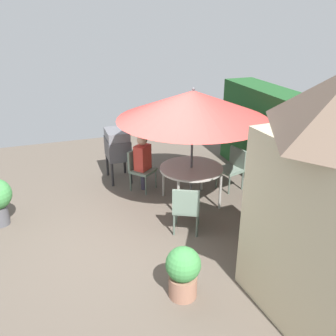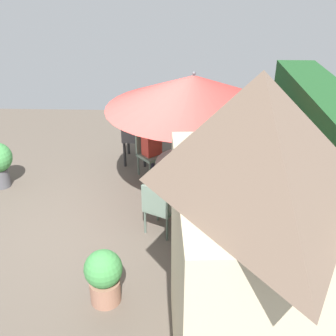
{
  "view_description": "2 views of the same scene",
  "coord_description": "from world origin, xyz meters",
  "px_view_note": "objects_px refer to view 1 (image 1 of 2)",
  "views": [
    {
      "loc": [
        5.49,
        -1.33,
        3.68
      ],
      "look_at": [
        -0.63,
        0.79,
        0.88
      ],
      "focal_mm": 39.5,
      "sensor_mm": 36.0,
      "label": 1
    },
    {
      "loc": [
        5.49,
        1.12,
        3.96
      ],
      "look_at": [
        -0.05,
        0.93,
        1.01
      ],
      "focal_mm": 42.53,
      "sensor_mm": 36.0,
      "label": 2
    }
  ],
  "objects_px": {
    "potted_plant_by_shed": "(183,271)",
    "chair_toward_hedge": "(233,166)",
    "patio_umbrella": "(193,105)",
    "bbq_grill": "(117,145)",
    "chair_near_shed": "(140,167)",
    "patio_table": "(191,170)",
    "person_in_red": "(143,156)",
    "chair_far_side": "(186,207)"
  },
  "relations": [
    {
      "from": "patio_table",
      "to": "chair_toward_hedge",
      "type": "relative_size",
      "value": 1.4
    },
    {
      "from": "potted_plant_by_shed",
      "to": "chair_toward_hedge",
      "type": "bearing_deg",
      "value": 141.07
    },
    {
      "from": "chair_near_shed",
      "to": "chair_toward_hedge",
      "type": "relative_size",
      "value": 1.0
    },
    {
      "from": "patio_umbrella",
      "to": "chair_far_side",
      "type": "distance_m",
      "value": 1.9
    },
    {
      "from": "patio_table",
      "to": "potted_plant_by_shed",
      "type": "xyz_separation_m",
      "value": [
        2.48,
        -1.13,
        -0.3
      ]
    },
    {
      "from": "chair_near_shed",
      "to": "potted_plant_by_shed",
      "type": "bearing_deg",
      "value": -5.24
    },
    {
      "from": "potted_plant_by_shed",
      "to": "person_in_red",
      "type": "height_order",
      "value": "person_in_red"
    },
    {
      "from": "chair_far_side",
      "to": "patio_umbrella",
      "type": "bearing_deg",
      "value": 153.45
    },
    {
      "from": "patio_table",
      "to": "patio_umbrella",
      "type": "distance_m",
      "value": 1.33
    },
    {
      "from": "bbq_grill",
      "to": "chair_far_side",
      "type": "distance_m",
      "value": 2.7
    },
    {
      "from": "chair_near_shed",
      "to": "bbq_grill",
      "type": "bearing_deg",
      "value": -151.63
    },
    {
      "from": "patio_table",
      "to": "chair_far_side",
      "type": "height_order",
      "value": "chair_far_side"
    },
    {
      "from": "patio_umbrella",
      "to": "person_in_red",
      "type": "height_order",
      "value": "patio_umbrella"
    },
    {
      "from": "patio_umbrella",
      "to": "bbq_grill",
      "type": "height_order",
      "value": "patio_umbrella"
    },
    {
      "from": "patio_umbrella",
      "to": "potted_plant_by_shed",
      "type": "bearing_deg",
      "value": -24.59
    },
    {
      "from": "patio_umbrella",
      "to": "chair_far_side",
      "type": "bearing_deg",
      "value": -26.55
    },
    {
      "from": "patio_table",
      "to": "chair_toward_hedge",
      "type": "bearing_deg",
      "value": 106.06
    },
    {
      "from": "person_in_red",
      "to": "patio_umbrella",
      "type": "bearing_deg",
      "value": 40.71
    },
    {
      "from": "patio_umbrella",
      "to": "chair_far_side",
      "type": "height_order",
      "value": "patio_umbrella"
    },
    {
      "from": "chair_toward_hedge",
      "to": "person_in_red",
      "type": "distance_m",
      "value": 1.99
    },
    {
      "from": "patio_umbrella",
      "to": "bbq_grill",
      "type": "relative_size",
      "value": 2.4
    },
    {
      "from": "patio_table",
      "to": "potted_plant_by_shed",
      "type": "bearing_deg",
      "value": -24.59
    },
    {
      "from": "chair_near_shed",
      "to": "person_in_red",
      "type": "relative_size",
      "value": 0.71
    },
    {
      "from": "patio_table",
      "to": "potted_plant_by_shed",
      "type": "relative_size",
      "value": 1.64
    },
    {
      "from": "person_in_red",
      "to": "bbq_grill",
      "type": "bearing_deg",
      "value": -150.31
    },
    {
      "from": "patio_umbrella",
      "to": "potted_plant_by_shed",
      "type": "relative_size",
      "value": 3.75
    },
    {
      "from": "chair_far_side",
      "to": "chair_toward_hedge",
      "type": "distance_m",
      "value": 2.12
    },
    {
      "from": "chair_toward_hedge",
      "to": "potted_plant_by_shed",
      "type": "relative_size",
      "value": 1.17
    },
    {
      "from": "chair_far_side",
      "to": "potted_plant_by_shed",
      "type": "relative_size",
      "value": 1.17
    },
    {
      "from": "chair_toward_hedge",
      "to": "potted_plant_by_shed",
      "type": "xyz_separation_m",
      "value": [
        2.8,
        -2.26,
        -0.11
      ]
    },
    {
      "from": "potted_plant_by_shed",
      "to": "patio_umbrella",
      "type": "bearing_deg",
      "value": 155.41
    },
    {
      "from": "bbq_grill",
      "to": "patio_umbrella",
      "type": "bearing_deg",
      "value": 36.25
    },
    {
      "from": "chair_near_shed",
      "to": "patio_table",
      "type": "bearing_deg",
      "value": 40.71
    },
    {
      "from": "patio_umbrella",
      "to": "bbq_grill",
      "type": "xyz_separation_m",
      "value": [
        -1.58,
        -1.16,
        -1.19
      ]
    },
    {
      "from": "chair_far_side",
      "to": "person_in_red",
      "type": "height_order",
      "value": "person_in_red"
    },
    {
      "from": "patio_table",
      "to": "patio_umbrella",
      "type": "height_order",
      "value": "patio_umbrella"
    },
    {
      "from": "patio_umbrella",
      "to": "bbq_grill",
      "type": "distance_m",
      "value": 2.29
    },
    {
      "from": "chair_far_side",
      "to": "bbq_grill",
      "type": "bearing_deg",
      "value": -166.06
    },
    {
      "from": "patio_umbrella",
      "to": "chair_near_shed",
      "type": "distance_m",
      "value": 1.97
    },
    {
      "from": "chair_near_shed",
      "to": "chair_far_side",
      "type": "height_order",
      "value": "same"
    },
    {
      "from": "patio_table",
      "to": "person_in_red",
      "type": "distance_m",
      "value": 1.17
    },
    {
      "from": "chair_toward_hedge",
      "to": "chair_far_side",
      "type": "bearing_deg",
      "value": -50.59
    }
  ]
}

